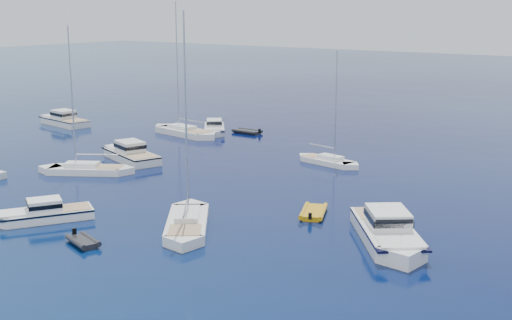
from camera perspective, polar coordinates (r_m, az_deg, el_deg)
The scene contains 13 objects.
ground at distance 42.33m, azimuth -18.25°, elevation -9.20°, with size 400.00×400.00×0.00m, color navy.
motor_cruiser_right at distance 46.43m, azimuth 10.96°, elevation -6.81°, with size 3.34×10.93×2.87m, color white, non-canonical shape.
motor_cruiser_left at distance 52.54m, azimuth -17.38°, elevation -4.85°, with size 2.41×7.87×2.07m, color white, non-canonical shape.
motor_cruiser_centre at distance 70.89m, azimuth -10.52°, elevation 0.02°, with size 2.97×9.71×2.55m, color silver, non-canonical shape.
motor_cruiser_far_l at distance 93.99m, azimuth -15.82°, elevation 2.86°, with size 2.97×9.69×2.54m, color silver, non-canonical shape.
motor_cruiser_horizon at distance 84.90m, azimuth -3.50°, elevation 2.30°, with size 2.45×8.01×2.10m, color silver, non-canonical shape.
sailboat_mid_r at distance 48.72m, azimuth -5.77°, elevation -5.70°, with size 2.77×10.66×15.68m, color silver, non-canonical shape.
sailboat_mid_l at distance 66.07m, azimuth -14.00°, elevation -1.08°, with size 2.51×9.65×14.19m, color white, non-canonical shape.
sailboat_centre at distance 68.25m, azimuth 6.04°, elevation -0.33°, with size 2.06×7.93×11.66m, color white, non-canonical shape.
sailboat_far_l at distance 83.71m, azimuth -5.99°, elevation 2.11°, with size 2.93×11.28×16.58m, color silver, non-canonical shape.
tender_yellow at distance 51.67m, azimuth 4.82°, elevation -4.59°, with size 2.14×3.96×0.95m, color #C58B0B, non-canonical shape.
tender_grey_near at distance 46.67m, azimuth -14.26°, elevation -6.88°, with size 1.66×2.88×0.95m, color black, non-canonical shape.
tender_grey_far at distance 84.34m, azimuth -0.75°, elevation 2.26°, with size 2.06×3.77×0.95m, color black, non-canonical shape.
Camera 1 is at (32.13, -22.88, 15.37)m, focal length 47.80 mm.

